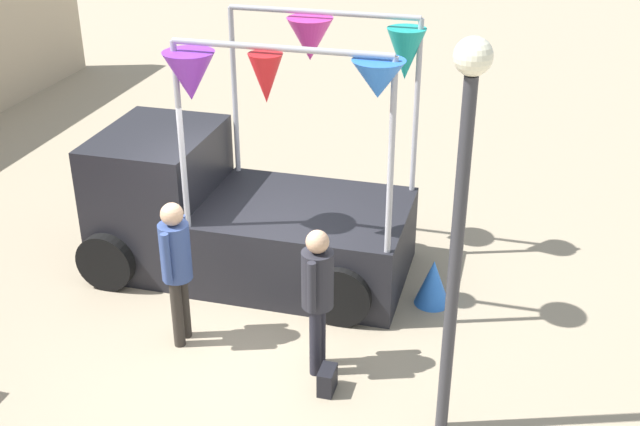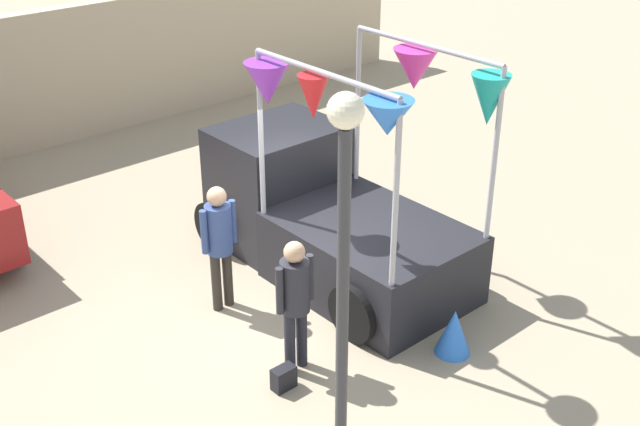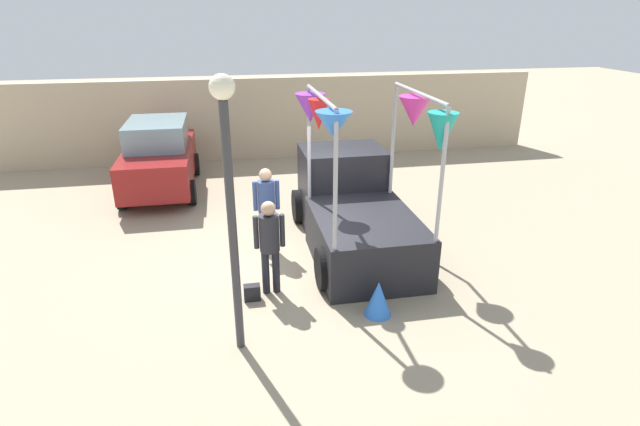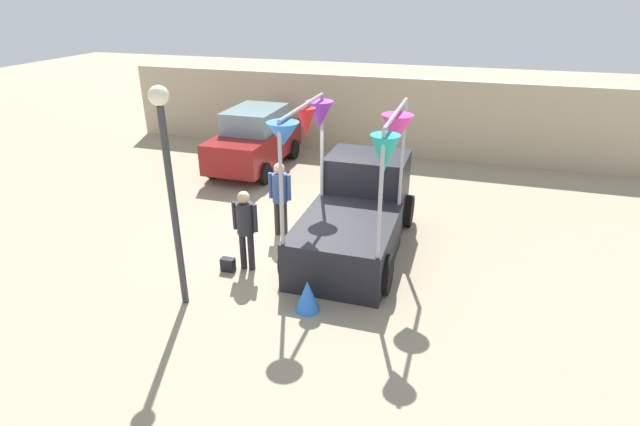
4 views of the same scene
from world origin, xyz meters
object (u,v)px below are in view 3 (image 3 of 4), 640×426
object	(u,v)px
person_vendor	(267,202)
folded_kite_bundle_azure	(378,299)
handbag	(252,293)
street_lamp	(229,182)
person_customer	(269,239)
parked_car	(159,156)
vendor_truck	(353,203)

from	to	relation	value
person_vendor	folded_kite_bundle_azure	xyz separation A→B (m)	(1.53, -2.67, -0.77)
person_vendor	folded_kite_bundle_azure	distance (m)	3.17
handbag	street_lamp	world-z (taller)	street_lamp
person_customer	street_lamp	xyz separation A→B (m)	(-0.60, -1.43, 1.53)
person_vendor	street_lamp	bearing A→B (deg)	-102.75
person_customer	folded_kite_bundle_azure	distance (m)	2.06
street_lamp	folded_kite_bundle_azure	world-z (taller)	street_lamp
parked_car	person_vendor	bearing A→B (deg)	-59.57
person_vendor	handbag	xyz separation A→B (m)	(-0.45, -1.84, -0.93)
person_customer	person_vendor	world-z (taller)	person_vendor
person_vendor	folded_kite_bundle_azure	size ratio (longest dim) A/B	2.93
parked_car	person_customer	size ratio (longest dim) A/B	2.35
person_customer	person_vendor	xyz separation A→B (m)	(0.10, 1.64, 0.04)
vendor_truck	parked_car	bearing A→B (deg)	135.41
vendor_truck	person_vendor	bearing A→B (deg)	-178.60
vendor_truck	folded_kite_bundle_azure	bearing A→B (deg)	-95.17
person_customer	handbag	world-z (taller)	person_customer
vendor_truck	parked_car	size ratio (longest dim) A/B	1.02
vendor_truck	handbag	xyz separation A→B (m)	(-2.22, -1.88, -0.76)
parked_car	handbag	bearing A→B (deg)	-71.37
person_vendor	person_customer	bearing A→B (deg)	-93.38
person_vendor	street_lamp	size ratio (longest dim) A/B	0.45
street_lamp	person_customer	bearing A→B (deg)	67.35
parked_car	person_customer	world-z (taller)	parked_car
parked_car	handbag	size ratio (longest dim) A/B	14.29
street_lamp	parked_car	bearing A→B (deg)	103.85
person_customer	folded_kite_bundle_azure	xyz separation A→B (m)	(1.63, -1.03, -0.73)
person_customer	street_lamp	size ratio (longest dim) A/B	0.43
parked_car	person_customer	bearing A→B (deg)	-67.81
vendor_truck	folded_kite_bundle_azure	xyz separation A→B (m)	(-0.24, -2.71, -0.60)
parked_car	street_lamp	xyz separation A→B (m)	(1.81, -7.33, 1.61)
vendor_truck	street_lamp	xyz separation A→B (m)	(-2.47, -3.11, 1.66)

